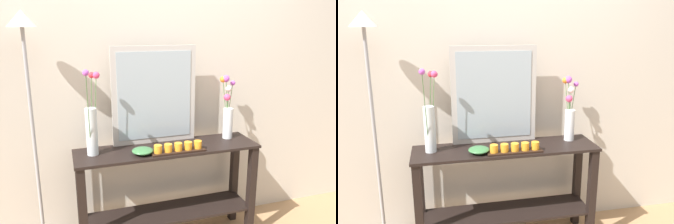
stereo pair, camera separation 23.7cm
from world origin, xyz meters
The scene contains 8 objects.
wall_back centered at (0.00, 0.30, 1.35)m, with size 6.40×0.08×2.70m, color beige.
console_table centered at (0.00, 0.00, 0.49)m, with size 1.34×0.35×0.79m.
mirror_leaning centered at (-0.06, 0.14, 1.15)m, with size 0.63×0.03×0.72m.
tall_vase_left centered at (-0.53, 0.03, 0.99)m, with size 0.12×0.23×0.60m.
vase_right centered at (0.52, 0.08, 0.99)m, with size 0.14×0.15×0.49m.
candle_tray centered at (0.04, -0.11, 0.82)m, with size 0.39×0.09×0.07m.
decorative_bowl centered at (-0.21, -0.07, 0.81)m, with size 0.15×0.15×0.04m.
floor_lamp centered at (-0.91, 0.08, 1.18)m, with size 0.24×0.24×1.74m.
Camera 2 is at (-0.47, -2.24, 1.65)m, focal length 35.70 mm.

